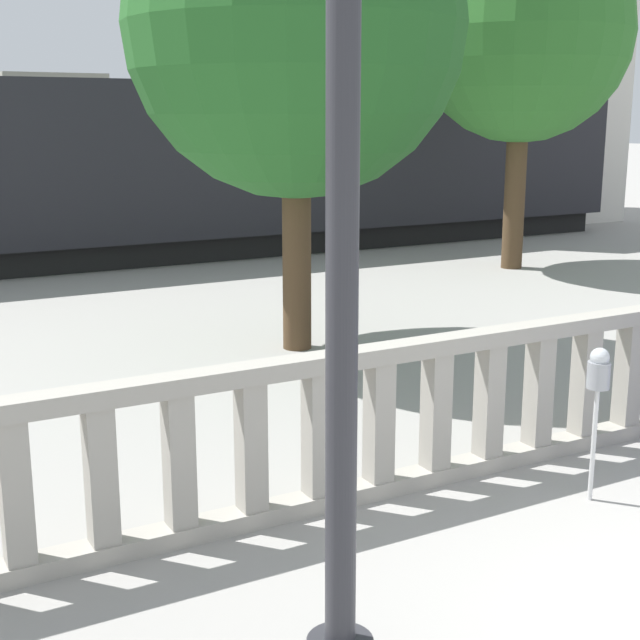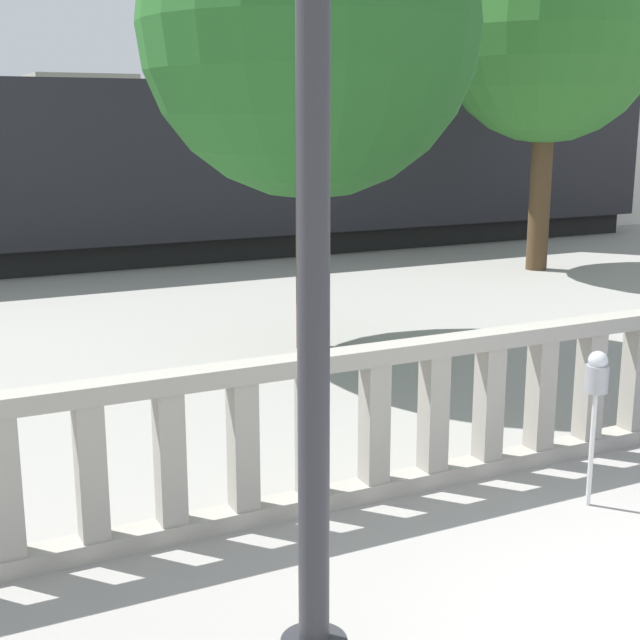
{
  "view_description": "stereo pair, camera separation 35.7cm",
  "coord_description": "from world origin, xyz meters",
  "px_view_note": "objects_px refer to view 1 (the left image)",
  "views": [
    {
      "loc": [
        -4.73,
        -2.75,
        3.14
      ],
      "look_at": [
        -0.89,
        4.18,
        1.33
      ],
      "focal_mm": 50.0,
      "sensor_mm": 36.0,
      "label": 1
    },
    {
      "loc": [
        -4.41,
        -2.91,
        3.14
      ],
      "look_at": [
        -0.89,
        4.18,
        1.33
      ],
      "focal_mm": 50.0,
      "sensor_mm": 36.0,
      "label": 2
    }
  ],
  "objects_px": {
    "train_near": "(181,167)",
    "tree_right": "(522,33)",
    "parking_meter": "(598,378)",
    "lamppost": "(343,120)",
    "tree_left": "(295,27)"
  },
  "relations": [
    {
      "from": "train_near",
      "to": "tree_right",
      "type": "distance_m",
      "value": 7.89
    },
    {
      "from": "parking_meter",
      "to": "lamppost",
      "type": "bearing_deg",
      "value": -161.32
    },
    {
      "from": "train_near",
      "to": "tree_right",
      "type": "bearing_deg",
      "value": -42.09
    },
    {
      "from": "tree_right",
      "to": "tree_left",
      "type": "bearing_deg",
      "value": -152.14
    },
    {
      "from": "lamppost",
      "to": "tree_right",
      "type": "height_order",
      "value": "tree_right"
    },
    {
      "from": "tree_right",
      "to": "lamppost",
      "type": "bearing_deg",
      "value": -134.66
    },
    {
      "from": "tree_right",
      "to": "train_near",
      "type": "bearing_deg",
      "value": 137.91
    },
    {
      "from": "parking_meter",
      "to": "tree_left",
      "type": "height_order",
      "value": "tree_left"
    },
    {
      "from": "lamppost",
      "to": "parking_meter",
      "type": "height_order",
      "value": "lamppost"
    },
    {
      "from": "parking_meter",
      "to": "train_near",
      "type": "relative_size",
      "value": 0.06
    },
    {
      "from": "parking_meter",
      "to": "train_near",
      "type": "bearing_deg",
      "value": 82.92
    },
    {
      "from": "parking_meter",
      "to": "tree_left",
      "type": "bearing_deg",
      "value": 88.19
    },
    {
      "from": "tree_left",
      "to": "lamppost",
      "type": "bearing_deg",
      "value": -115.66
    },
    {
      "from": "parking_meter",
      "to": "tree_right",
      "type": "distance_m",
      "value": 12.44
    },
    {
      "from": "lamppost",
      "to": "tree_left",
      "type": "bearing_deg",
      "value": 64.34
    }
  ]
}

